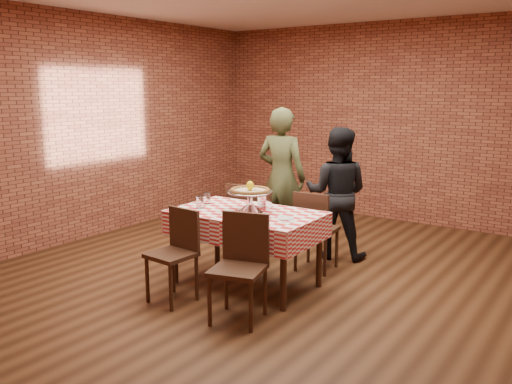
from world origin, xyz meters
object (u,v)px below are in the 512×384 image
diner_olive (282,177)px  condiment_caddy (265,200)px  water_glass_right (207,198)px  chair_near_right (238,270)px  chair_far_right (317,230)px  pizza (250,191)px  diner_black (337,193)px  water_glass_left (200,202)px  pizza_stand (250,202)px  chair_far_left (250,220)px  chair_near_left (171,257)px  table (246,249)px

diner_olive → condiment_caddy: bearing=107.5°
water_glass_right → chair_near_right: bearing=-38.1°
chair_far_right → pizza: bearing=63.1°
diner_black → pizza: bearing=60.6°
water_glass_left → water_glass_right: size_ratio=1.00×
pizza_stand → pizza: 0.11m
water_glass_right → water_glass_left: bearing=-70.0°
chair_near_right → chair_far_left: size_ratio=1.01×
chair_near_right → diner_black: diner_black is taller
chair_far_right → diner_black: size_ratio=0.58×
pizza_stand → chair_far_left: bearing=126.2°
water_glass_left → chair_far_left: (-0.01, 0.87, -0.37)m
chair_far_left → water_glass_left: bearing=78.1°
chair_far_right → condiment_caddy: bearing=54.1°
water_glass_right → diner_black: 1.55m
chair_near_left → chair_near_right: 0.75m
pizza_stand → chair_near_right: bearing=-61.6°
condiment_caddy → chair_near_left: bearing=-100.2°
pizza_stand → condiment_caddy: pizza_stand is taller
chair_near_left → water_glass_right: bearing=110.5°
chair_far_right → chair_near_left: bearing=61.2°
chair_near_right → chair_far_left: bearing=106.8°
chair_far_right → diner_black: (-0.03, 0.52, 0.32)m
chair_near_right → diner_olive: bearing=97.5°
pizza → water_glass_left: 0.56m
water_glass_left → chair_far_right: 1.32m
pizza_stand → chair_near_right: (0.40, -0.73, -0.41)m
table → chair_far_right: 0.89m
water_glass_right → diner_olive: size_ratio=0.07×
chair_far_right → diner_olive: 1.08m
diner_black → chair_far_left: bearing=19.2°
table → chair_far_left: size_ratio=1.60×
pizza_stand → chair_near_right: size_ratio=0.50×
condiment_caddy → chair_far_left: bearing=147.4°
water_glass_left → condiment_caddy: (0.52, 0.41, 0.02)m
water_glass_right → chair_near_left: bearing=-73.4°
water_glass_left → diner_black: 1.68m
condiment_caddy → water_glass_right: bearing=-150.6°
water_glass_right → condiment_caddy: condiment_caddy is taller
water_glass_left → water_glass_right: same height
chair_near_right → diner_black: size_ratio=0.59×
pizza → chair_far_left: (-0.53, 0.72, -0.52)m
pizza_stand → chair_near_left: 0.94m
chair_far_right → water_glass_left: bearing=43.1°
pizza → water_glass_left: (-0.52, -0.15, -0.15)m
water_glass_left → chair_near_right: (0.92, -0.58, -0.37)m
pizza → diner_olive: diner_olive is taller
condiment_caddy → diner_black: size_ratio=0.10×
table → pizza: (0.04, 0.01, 0.59)m
table → chair_far_left: (-0.49, 0.73, 0.07)m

